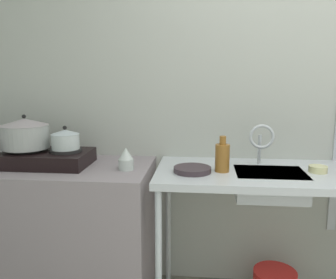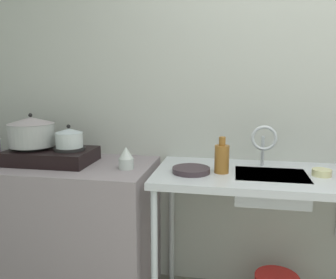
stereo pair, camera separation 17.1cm
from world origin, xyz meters
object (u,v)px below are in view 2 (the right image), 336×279
pot_on_left_burner (31,131)px  faucet (264,140)px  percolator (126,158)px  small_bowl_on_drainboard (322,173)px  pot_on_right_burner (69,138)px  sink_basin (270,187)px  frying_pan (191,170)px  stove (51,155)px  bottle_by_sink (222,158)px

pot_on_left_burner → faucet: (1.40, 0.11, -0.03)m
percolator → small_bowl_on_drainboard: bearing=2.9°
pot_on_right_burner → percolator: (0.38, -0.05, -0.10)m
sink_basin → frying_pan: frying_pan is taller
percolator → sink_basin: bearing=2.4°
stove → small_bowl_on_drainboard: bearing=0.0°
sink_basin → frying_pan: size_ratio=1.84×
faucet → bottle_by_sink: 0.29m
faucet → frying_pan: bearing=-156.5°
faucet → percolator: bearing=-168.5°
bottle_by_sink → sink_basin: bearing=3.6°
pot_on_left_burner → small_bowl_on_drainboard: 1.71m
pot_on_right_burner → small_bowl_on_drainboard: bearing=0.0°
pot_on_left_burner → percolator: 0.64m
stove → pot_on_right_burner: (0.12, 0.00, 0.12)m
stove → bottle_by_sink: bottle_by_sink is taller
pot_on_left_burner → bottle_by_sink: size_ratio=1.38×
pot_on_right_burner → bottle_by_sink: bearing=-2.3°
pot_on_right_burner → bottle_by_sink: size_ratio=0.82×
pot_on_left_burner → pot_on_right_burner: 0.25m
pot_on_right_burner → small_bowl_on_drainboard: 1.46m
frying_pan → bottle_by_sink: 0.18m
pot_on_right_burner → frying_pan: pot_on_right_burner is taller
stove → pot_on_left_burner: pot_on_left_burner is taller
sink_basin → bottle_by_sink: bearing=-176.4°
sink_basin → bottle_by_sink: 0.31m
sink_basin → small_bowl_on_drainboard: 0.28m
pot_on_right_burner → small_bowl_on_drainboard: size_ratio=1.63×
percolator → stove: bearing=173.9°
faucet → sink_basin: bearing=-73.5°
stove → percolator: size_ratio=3.99×
frying_pan → bottle_by_sink: (0.17, 0.03, 0.07)m
stove → percolator: bearing=-6.1°
stove → pot_on_left_burner: (-0.12, 0.00, 0.15)m
stove → pot_on_left_burner: bearing=180.0°
pot_on_left_burner → small_bowl_on_drainboard: size_ratio=2.76×
pot_on_right_burner → frying_pan: 0.77m
frying_pan → small_bowl_on_drainboard: size_ratio=2.07×
pot_on_left_burner → pot_on_right_burner: pot_on_left_burner is taller
frying_pan → small_bowl_on_drainboard: (0.70, 0.07, 0.00)m
stove → faucet: 1.29m
pot_on_left_burner → bottle_by_sink: pot_on_left_burner is taller
sink_basin → bottle_by_sink: bottle_by_sink is taller
faucet → frying_pan: 0.46m
sink_basin → pot_on_right_burner: bearing=179.1°
frying_pan → bottle_by_sink: bottle_by_sink is taller
pot_on_right_burner → bottle_by_sink: 0.93m
stove → sink_basin: 1.32m
sink_basin → small_bowl_on_drainboard: size_ratio=3.80×
sink_basin → stove: bearing=179.2°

